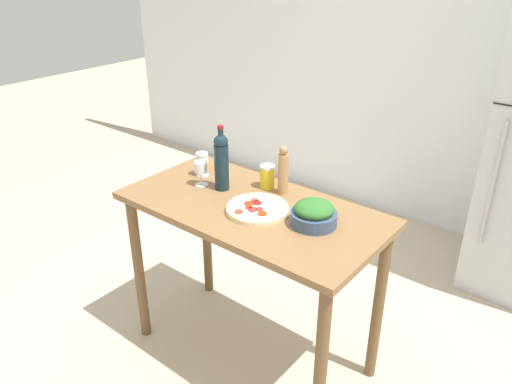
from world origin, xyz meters
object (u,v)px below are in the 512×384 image
at_px(salad_bowl, 314,214).
at_px(pepper_mill, 283,171).
at_px(wine_bottle, 221,161).
at_px(homemade_pizza, 257,209).
at_px(salt_canister, 267,177).
at_px(wine_glass_near, 201,169).
at_px(wine_glass_far, 202,159).

bearing_deg(salad_bowl, pepper_mill, 149.82).
relative_size(wine_bottle, salad_bowl, 1.62).
height_order(homemade_pizza, salt_canister, salt_canister).
bearing_deg(salt_canister, pepper_mill, -2.11).
relative_size(wine_glass_near, homemade_pizza, 0.44).
distance_m(wine_glass_near, homemade_pizza, 0.42).
relative_size(wine_glass_far, homemade_pizza, 0.44).
height_order(wine_glass_near, homemade_pizza, wine_glass_near).
bearing_deg(wine_glass_far, homemade_pizza, -15.73).
distance_m(wine_bottle, pepper_mill, 0.31).
bearing_deg(homemade_pizza, salt_canister, 117.44).
relative_size(homemade_pizza, salt_canister, 2.42).
bearing_deg(wine_glass_far, pepper_mill, 11.39).
distance_m(pepper_mill, salad_bowl, 0.35).
distance_m(wine_bottle, wine_glass_far, 0.21).
xyz_separation_m(wine_glass_far, pepper_mill, (0.47, 0.09, 0.03)).
bearing_deg(salt_canister, salad_bowl, -23.84).
distance_m(wine_glass_far, salt_canister, 0.38).
relative_size(pepper_mill, salt_canister, 2.05).
xyz_separation_m(wine_bottle, pepper_mill, (0.27, 0.15, -0.03)).
xyz_separation_m(wine_glass_far, homemade_pizza, (0.49, -0.14, -0.08)).
bearing_deg(wine_bottle, wine_glass_far, 163.55).
height_order(salad_bowl, salt_canister, salt_canister).
height_order(wine_glass_near, wine_glass_far, same).
bearing_deg(wine_glass_near, wine_glass_far, 131.18).
height_order(wine_glass_near, salt_canister, wine_glass_near).
distance_m(pepper_mill, salt_canister, 0.12).
bearing_deg(wine_glass_near, salad_bowl, 1.56).
height_order(pepper_mill, homemade_pizza, pepper_mill).
bearing_deg(wine_bottle, homemade_pizza, -15.25).
bearing_deg(salad_bowl, wine_glass_far, 174.29).
distance_m(wine_glass_near, salad_bowl, 0.68).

